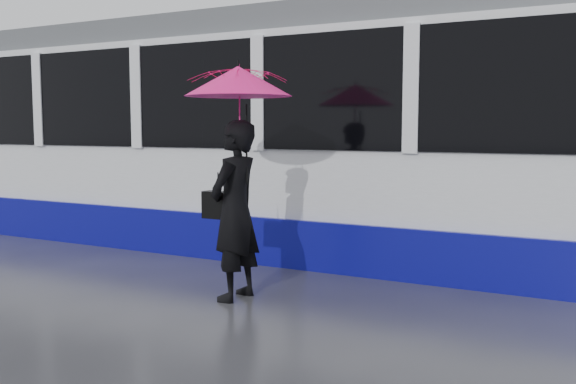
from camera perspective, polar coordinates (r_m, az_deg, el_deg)
The scene contains 6 objects.
ground at distance 6.83m, azimuth -0.85°, elevation -9.27°, with size 90.00×90.00×0.00m, color #2C2C31.
rails at distance 9.04m, azimuth 6.94°, elevation -5.52°, with size 34.00×1.51×0.02m.
tram at distance 9.06m, azimuth 4.09°, elevation 4.89°, with size 26.00×2.56×3.35m.
woman at distance 6.59m, azimuth -4.74°, elevation -1.66°, with size 0.67×0.44×1.85m, color black.
umbrella at distance 6.52m, azimuth -4.45°, elevation 7.95°, with size 1.09×1.09×1.25m.
handbag at distance 6.72m, azimuth -6.22°, elevation -1.15°, with size 0.33×0.14×0.47m.
Camera 1 is at (3.22, -5.76, 1.77)m, focal length 40.00 mm.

